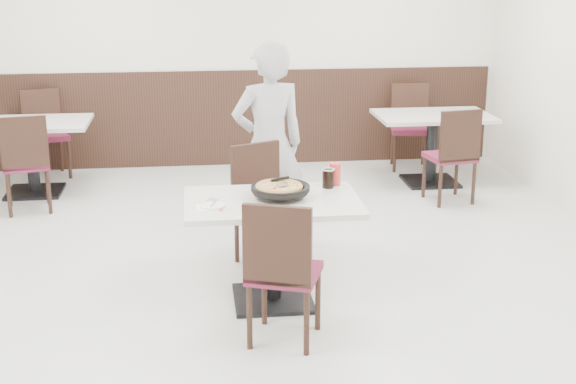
{
  "coord_description": "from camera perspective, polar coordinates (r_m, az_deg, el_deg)",
  "views": [
    {
      "loc": [
        -0.54,
        -5.66,
        2.35
      ],
      "look_at": [
        0.11,
        -0.3,
        0.76
      ],
      "focal_mm": 50.0,
      "sensor_mm": 36.0,
      "label": 1
    }
  ],
  "objects": [
    {
      "name": "bg_table_right",
      "position": [
        8.7,
        10.18,
        3.05
      ],
      "size": [
        1.21,
        0.82,
        0.75
      ],
      "primitive_type": null,
      "rotation": [
        0.0,
        0.0,
        -0.02
      ],
      "color": "beige",
      "rests_on": "floor"
    },
    {
      "name": "red_cup",
      "position": [
        5.83,
        3.37,
        1.28
      ],
      "size": [
        0.09,
        0.09,
        0.16
      ],
      "primitive_type": "cylinder",
      "rotation": [
        0.0,
        0.0,
        -0.11
      ],
      "color": "red",
      "rests_on": "main_table"
    },
    {
      "name": "napkin",
      "position": [
        5.34,
        -5.64,
        -1.07
      ],
      "size": [
        0.18,
        0.18,
        0.0
      ],
      "primitive_type": "cube",
      "rotation": [
        0.0,
        0.0,
        0.03
      ],
      "color": "white",
      "rests_on": "main_table"
    },
    {
      "name": "chair_far",
      "position": [
        6.23,
        -1.47,
        -1.11
      ],
      "size": [
        0.56,
        0.56,
        0.95
      ],
      "primitive_type": null,
      "rotation": [
        0.0,
        0.0,
        3.56
      ],
      "color": "black",
      "rests_on": "floor"
    },
    {
      "name": "pizza_pan",
      "position": [
        5.51,
        -0.55,
        -0.01
      ],
      "size": [
        0.42,
        0.42,
        0.01
      ],
      "primitive_type": "cylinder",
      "rotation": [
        0.0,
        0.0,
        -0.11
      ],
      "color": "black",
      "rests_on": "trivet"
    },
    {
      "name": "floor",
      "position": [
        6.15,
        -1.37,
        -6.05
      ],
      "size": [
        7.0,
        7.0,
        0.0
      ],
      "primitive_type": "plane",
      "color": "#BBBCB6",
      "rests_on": "ground"
    },
    {
      "name": "bg_chair_left_near",
      "position": [
        7.99,
        -18.13,
        2.03
      ],
      "size": [
        0.5,
        0.5,
        0.95
      ],
      "primitive_type": null,
      "rotation": [
        0.0,
        0.0,
        0.2
      ],
      "color": "black",
      "rests_on": "floor"
    },
    {
      "name": "bg_chair_right_far",
      "position": [
        9.24,
        8.68,
        4.54
      ],
      "size": [
        0.49,
        0.49,
        0.95
      ],
      "primitive_type": null,
      "rotation": [
        0.0,
        0.0,
        2.97
      ],
      "color": "black",
      "rests_on": "floor"
    },
    {
      "name": "fork",
      "position": [
        5.37,
        -5.27,
        -0.78
      ],
      "size": [
        0.07,
        0.16,
        0.0
      ],
      "primitive_type": "cube",
      "rotation": [
        0.0,
        0.0,
        -0.32
      ],
      "color": "silver",
      "rests_on": "side_plate"
    },
    {
      "name": "trivet",
      "position": [
        5.52,
        -0.34,
        -0.22
      ],
      "size": [
        0.14,
        0.14,
        0.04
      ],
      "primitive_type": "cylinder",
      "rotation": [
        0.0,
        0.0,
        -0.11
      ],
      "color": "black",
      "rests_on": "main_table"
    },
    {
      "name": "side_plate",
      "position": [
        5.34,
        -5.4,
        -0.99
      ],
      "size": [
        0.18,
        0.18,
        0.01
      ],
      "primitive_type": "cylinder",
      "rotation": [
        0.0,
        0.0,
        -0.11
      ],
      "color": "white",
      "rests_on": "napkin"
    },
    {
      "name": "main_table",
      "position": [
        5.61,
        -1.11,
        -4.22
      ],
      "size": [
        1.28,
        0.93,
        0.75
      ],
      "primitive_type": null,
      "rotation": [
        0.0,
        0.0,
        -0.11
      ],
      "color": "beige",
      "rests_on": "floor"
    },
    {
      "name": "wainscot_back",
      "position": [
        9.33,
        -3.48,
        5.28
      ],
      "size": [
        5.9,
        0.03,
        1.1
      ],
      "primitive_type": "cube",
      "color": "black",
      "rests_on": "floor"
    },
    {
      "name": "bg_chair_right_near",
      "position": [
        8.05,
        11.44,
        2.63
      ],
      "size": [
        0.48,
        0.48,
        0.95
      ],
      "primitive_type": null,
      "rotation": [
        0.0,
        0.0,
        0.16
      ],
      "color": "black",
      "rests_on": "floor"
    },
    {
      "name": "chair_near",
      "position": [
        5.02,
        -0.25,
        -5.53
      ],
      "size": [
        0.54,
        0.54,
        0.95
      ],
      "primitive_type": null,
      "rotation": [
        0.0,
        0.0,
        -0.35
      ],
      "color": "black",
      "rests_on": "floor"
    },
    {
      "name": "bg_table_left",
      "position": [
        8.58,
        -17.74,
        2.33
      ],
      "size": [
        1.24,
        0.86,
        0.75
      ],
      "primitive_type": null,
      "rotation": [
        0.0,
        0.0,
        0.05
      ],
      "color": "beige",
      "rests_on": "floor"
    },
    {
      "name": "diner_person",
      "position": [
        6.61,
        -1.4,
        3.35
      ],
      "size": [
        0.71,
        0.55,
        1.71
      ],
      "primitive_type": "imported",
      "rotation": [
        0.0,
        0.0,
        3.4
      ],
      "color": "#BAB9BE",
      "rests_on": "floor"
    },
    {
      "name": "pizza_server",
      "position": [
        5.52,
        -0.37,
        0.56
      ],
      "size": [
        0.08,
        0.09,
        0.0
      ],
      "primitive_type": "cube",
      "rotation": [
        0.0,
        0.0,
        0.07
      ],
      "color": "silver",
      "rests_on": "pizza"
    },
    {
      "name": "pizza",
      "position": [
        5.51,
        -0.65,
        0.2
      ],
      "size": [
        0.34,
        0.34,
        0.02
      ],
      "primitive_type": "cylinder",
      "rotation": [
        0.0,
        0.0,
        -0.11
      ],
      "color": "#CA9449",
      "rests_on": "pizza_pan"
    },
    {
      "name": "cola_glass",
      "position": [
        5.76,
        2.87,
        0.94
      ],
      "size": [
        0.09,
        0.09,
        0.13
      ],
      "primitive_type": "cylinder",
      "rotation": [
        0.0,
        0.0,
        -0.11
      ],
      "color": "black",
      "rests_on": "main_table"
    },
    {
      "name": "wall_back",
      "position": [
        9.22,
        -3.58,
        10.49
      ],
      "size": [
        6.0,
        0.04,
        2.8
      ],
      "primitive_type": "cube",
      "color": "white",
      "rests_on": "floor"
    },
    {
      "name": "bg_chair_left_far",
      "position": [
        9.16,
        -16.79,
        3.92
      ],
      "size": [
        0.55,
        0.55,
        0.95
      ],
      "primitive_type": null,
      "rotation": [
        0.0,
        0.0,
        3.53
      ],
      "color": "black",
      "rests_on": "floor"
    },
    {
      "name": "wall_front",
      "position": [
        2.42,
        6.54,
        -6.89
      ],
      "size": [
        6.0,
        0.04,
        2.8
      ],
      "primitive_type": "cube",
      "color": "white",
      "rests_on": "floor"
    }
  ]
}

